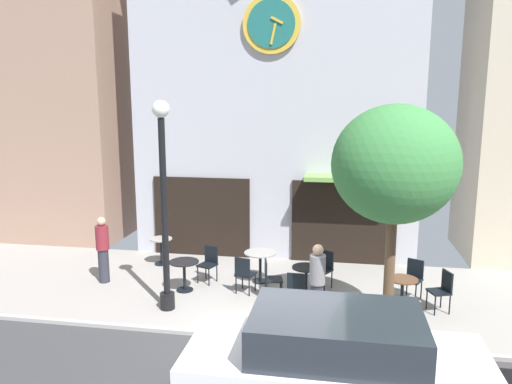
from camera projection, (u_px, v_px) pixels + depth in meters
The scene contains 20 objects.
ground_plane at pixel (276, 348), 9.05m from camera, with size 29.13×10.30×0.13m.
clock_building at pixel (278, 59), 14.37m from camera, with size 8.10×3.91×11.04m.
neighbor_building_left at pixel (47, 2), 16.37m from camera, with size 5.72×4.73×15.41m.
street_lamp at pixel (164, 207), 10.31m from camera, with size 0.36×0.36×4.49m.
street_tree at pixel (395, 165), 9.02m from camera, with size 2.33×2.10×4.43m.
cafe_table_near_door at pixel (161, 247), 13.55m from camera, with size 0.62×0.62×0.74m.
cafe_table_near_curb at pixel (184, 270), 11.66m from camera, with size 0.71×0.71×0.73m.
cafe_table_center_right at pixel (260, 260), 12.22m from camera, with size 0.80×0.80×0.77m.
cafe_table_center at pixel (306, 277), 11.20m from camera, with size 0.65×0.65×0.75m.
cafe_table_leftmost at pixel (402, 289), 10.54m from camera, with size 0.64×0.64×0.73m.
cafe_chair_near_lamp at pixel (297, 288), 10.47m from camera, with size 0.43×0.43×0.90m.
cafe_chair_corner at pixel (270, 276), 11.21m from camera, with size 0.47×0.47×0.90m.
cafe_chair_near_tree at pixel (443, 288), 10.50m from camera, with size 0.51×0.51×0.90m.
cafe_chair_facing_street at pixel (324, 266), 11.86m from camera, with size 0.55×0.55×0.90m.
cafe_chair_mid_row at pixel (413, 276), 11.22m from camera, with size 0.54×0.54×0.90m.
cafe_chair_curbside at pixel (244, 272), 11.47m from camera, with size 0.49×0.49×0.90m.
cafe_chair_facing_wall at pixel (209, 261), 12.25m from camera, with size 0.51×0.51×0.90m.
pedestrian_grey at pixel (317, 283), 9.87m from camera, with size 0.44×0.44×1.67m.
pedestrian_maroon at pixel (103, 249), 12.15m from camera, with size 0.43×0.43×1.67m.
parked_car_white at pixel (335, 365), 7.02m from camera, with size 4.31×2.03×1.55m.
Camera 1 is at (1.07, -8.51, 4.49)m, focal length 34.45 mm.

